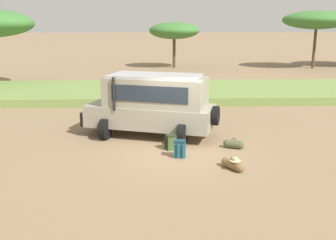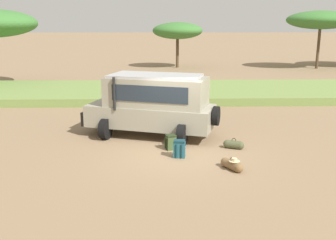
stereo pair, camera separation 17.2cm
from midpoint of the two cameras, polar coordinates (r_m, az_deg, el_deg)
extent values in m
plane|color=#8C7051|center=(13.57, 1.60, -4.86)|extent=(320.00, 320.00, 0.00)
cube|color=olive|center=(24.29, 0.24, 4.15)|extent=(120.00, 7.00, 0.44)
cube|color=gray|center=(15.49, -2.20, 0.68)|extent=(5.25, 3.30, 0.84)
cube|color=gray|center=(15.21, -1.34, 4.18)|extent=(4.18, 2.86, 1.10)
cube|color=#232D38|center=(15.74, -6.65, 4.24)|extent=(0.53, 1.50, 0.77)
cube|color=#232D38|center=(14.36, -2.43, 3.78)|extent=(2.81, 0.93, 0.60)
cube|color=#232D38|center=(16.06, -0.36, 4.88)|extent=(2.81, 0.93, 0.60)
cube|color=#B7B7B7|center=(15.14, -1.53, 6.42)|extent=(3.79, 2.67, 0.10)
cube|color=black|center=(16.50, -10.69, 0.67)|extent=(0.64, 1.59, 0.56)
cylinder|color=black|center=(14.79, -7.49, 3.78)|extent=(0.10, 0.10, 1.25)
cylinder|color=black|center=(15.27, -8.76, -1.30)|extent=(0.51, 0.85, 0.80)
cylinder|color=black|center=(16.98, -6.02, 0.36)|extent=(0.51, 0.85, 0.80)
cylinder|color=black|center=(14.28, 2.37, -2.22)|extent=(0.51, 0.85, 0.80)
cylinder|color=black|center=(16.10, 4.04, -0.36)|extent=(0.51, 0.85, 0.80)
cylinder|color=black|center=(14.85, 7.32, 0.59)|extent=(0.43, 0.77, 0.74)
cube|color=#235B6B|center=(13.12, 2.03, -4.33)|extent=(0.42, 0.33, 0.53)
cube|color=#235B6B|center=(13.31, 2.10, -4.36)|extent=(0.30, 0.12, 0.29)
cube|color=#13323A|center=(13.03, 2.04, -3.10)|extent=(0.41, 0.34, 0.07)
cylinder|color=#13323A|center=(12.98, 1.58, -4.53)|extent=(0.04, 0.04, 0.45)
cylinder|color=#13323A|center=(12.97, 2.35, -4.56)|extent=(0.04, 0.04, 0.45)
cube|color=#42562D|center=(13.92, 0.75, -3.36)|extent=(0.40, 0.41, 0.47)
cube|color=#42562D|center=(14.01, 1.51, -3.50)|extent=(0.15, 0.25, 0.26)
cube|color=#242F19|center=(13.84, 0.75, -2.31)|extent=(0.41, 0.40, 0.07)
cylinder|color=#242F19|center=(13.92, -0.05, -3.35)|extent=(0.04, 0.04, 0.40)
cylinder|color=#242F19|center=(13.79, 0.16, -3.52)|extent=(0.04, 0.04, 0.40)
cylinder|color=brown|center=(12.27, 9.65, -6.44)|extent=(0.57, 0.68, 0.29)
sphere|color=brown|center=(12.06, 10.64, -6.86)|extent=(0.28, 0.28, 0.28)
sphere|color=brown|center=(12.48, 8.70, -6.04)|extent=(0.28, 0.28, 0.28)
torus|color=#493721|center=(12.21, 9.68, -5.72)|extent=(0.11, 0.15, 0.16)
cylinder|color=beige|center=(12.15, 10.00, -5.89)|extent=(0.34, 0.34, 0.02)
cylinder|color=beige|center=(12.13, 10.01, -5.67)|extent=(0.17, 0.17, 0.09)
cylinder|color=#4C5133|center=(14.25, 9.85, -3.54)|extent=(0.54, 0.45, 0.29)
sphere|color=#4C5133|center=(14.29, 8.94, -3.44)|extent=(0.28, 0.28, 0.28)
sphere|color=#4C5133|center=(14.20, 10.78, -3.63)|extent=(0.28, 0.28, 0.28)
torus|color=#2D301E|center=(14.20, 9.88, -2.90)|extent=(0.16, 0.09, 0.16)
cylinder|color=brown|center=(39.28, 1.50, 9.73)|extent=(0.29, 0.29, 2.88)
ellipsoid|color=#3D7533|center=(39.17, 1.52, 12.84)|extent=(4.87, 4.60, 1.62)
cylinder|color=brown|center=(41.02, 21.08, 9.67)|extent=(0.27, 0.27, 3.84)
ellipsoid|color=#3D7533|center=(40.95, 21.41, 13.37)|extent=(6.46, 5.50, 1.73)
camera|label=1|loc=(0.09, -89.65, 0.09)|focal=42.00mm
camera|label=2|loc=(0.09, 90.35, -0.09)|focal=42.00mm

